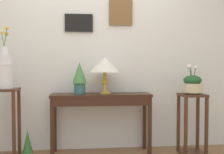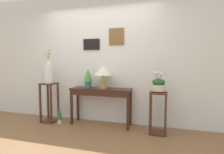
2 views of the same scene
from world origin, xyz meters
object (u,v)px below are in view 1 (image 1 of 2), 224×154
pedestal_stand_right (192,124)px  potted_plant_on_console (80,76)px  pedestal_stand_left (5,124)px  planter_bowl_wide_right (192,84)px  table_lamp (105,66)px  potted_plant_floor (28,144)px  flower_vase_tall_left (4,68)px  console_table (101,103)px

pedestal_stand_right → potted_plant_on_console: bearing=175.7°
pedestal_stand_left → planter_bowl_wide_right: 2.35m
table_lamp → planter_bowl_wide_right: bearing=-6.7°
table_lamp → pedestal_stand_left: (-1.20, -0.12, -0.70)m
table_lamp → pedestal_stand_right: size_ratio=0.60×
table_lamp → potted_plant_floor: (-0.94, -0.15, -0.93)m
table_lamp → flower_vase_tall_left: bearing=-174.5°
pedestal_stand_left → planter_bowl_wide_right: size_ratio=2.29×
console_table → potted_plant_on_console: (-0.27, 0.00, 0.34)m
console_table → potted_plant_floor: size_ratio=3.55×
console_table → pedestal_stand_left: size_ratio=1.47×
flower_vase_tall_left → potted_plant_floor: bearing=-7.9°
table_lamp → flower_vase_tall_left: (-1.20, -0.12, -0.03)m
table_lamp → planter_bowl_wide_right: (1.10, -0.13, -0.23)m
flower_vase_tall_left → pedestal_stand_left: bearing=-177.8°
table_lamp → potted_plant_on_console: 0.35m
planter_bowl_wide_right → pedestal_stand_left: bearing=179.7°
console_table → potted_plant_on_console: 0.44m
potted_plant_on_console → pedestal_stand_right: size_ratio=0.52×
pedestal_stand_left → flower_vase_tall_left: (0.00, 0.00, 0.67)m
potted_plant_on_console → planter_bowl_wide_right: potted_plant_on_console is taller
table_lamp → potted_plant_on_console: bearing=-176.3°
potted_plant_floor → pedestal_stand_left: bearing=172.1°
table_lamp → pedestal_stand_right: bearing=-6.6°
console_table → potted_plant_floor: (-0.89, -0.13, -0.46)m
flower_vase_tall_left → potted_plant_floor: size_ratio=2.07×
planter_bowl_wide_right → potted_plant_floor: bearing=-179.3°
potted_plant_on_console → pedestal_stand_right: (1.42, -0.11, -0.61)m
pedestal_stand_left → planter_bowl_wide_right: (2.31, -0.01, 0.47)m
table_lamp → pedestal_stand_right: table_lamp is taller
console_table → pedestal_stand_left: 1.18m
table_lamp → pedestal_stand_right: (1.10, -0.13, -0.74)m
pedestal_stand_right → potted_plant_floor: size_ratio=2.17×
flower_vase_tall_left → potted_plant_floor: flower_vase_tall_left is taller
console_table → table_lamp: bearing=23.9°
flower_vase_tall_left → table_lamp: bearing=5.5°
pedestal_stand_right → flower_vase_tall_left: bearing=179.7°
planter_bowl_wide_right → potted_plant_floor: (-2.04, -0.02, -0.70)m
potted_plant_on_console → flower_vase_tall_left: bearing=-173.8°
potted_plant_on_console → potted_plant_floor: potted_plant_on_console is taller
potted_plant_on_console → pedestal_stand_right: potted_plant_on_console is taller
flower_vase_tall_left → planter_bowl_wide_right: size_ratio=1.96×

